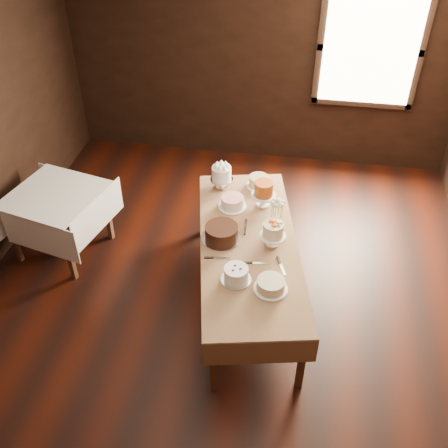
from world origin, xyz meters
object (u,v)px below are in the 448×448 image
display_table (249,247)px  cake_caramel (263,195)px  cake_swirl (236,275)px  cake_server_b (283,269)px  cake_flowers (273,235)px  flower_vase (276,223)px  side_table (56,201)px  cake_lattice (232,203)px  cake_server_d (277,223)px  cake_speckled (258,182)px  cake_chocolate (222,233)px  cake_cream (271,285)px  cake_server_c (246,224)px  cake_meringue (222,178)px  cake_server_e (222,258)px  cake_server_a (261,263)px

display_table → cake_caramel: (0.06, 0.61, 0.18)m
cake_swirl → cake_server_b: bearing=27.1°
cake_flowers → flower_vase: size_ratio=2.01×
cake_swirl → side_table: bearing=156.6°
cake_lattice → cake_server_d: size_ratio=1.36×
side_table → flower_vase: flower_vase is taller
side_table → cake_speckled: bearing=15.1°
cake_lattice → cake_server_d: bearing=-21.6°
side_table → cake_lattice: 1.85m
cake_chocolate → cake_server_d: bearing=33.1°
cake_swirl → cake_cream: cake_swirl is taller
cake_flowers → cake_server_d: (0.02, 0.32, -0.11)m
cake_caramel → cake_swirl: size_ratio=1.09×
cake_flowers → cake_cream: 0.58m
display_table → cake_chocolate: bearing=176.0°
cake_swirl → cake_server_c: size_ratio=1.10×
cake_meringue → cake_server_d: (0.64, -0.51, -0.11)m
cake_speckled → cake_server_b: (0.36, -1.24, -0.05)m
cake_lattice → flower_vase: bearing=-30.2°
cake_chocolate → cake_swirl: 0.56m
cake_server_e → cake_meringue: bearing=92.1°
cake_server_c → side_table: bearing=83.1°
side_table → cake_caramel: size_ratio=3.71×
side_table → cake_server_e: (1.87, -0.63, 0.05)m
cake_chocolate → cake_server_b: bearing=-28.1°
cake_lattice → cake_speckled: bearing=62.0°
cake_server_a → cake_server_e: same height
cake_caramel → cake_server_d: cake_caramel is taller
cake_cream → cake_chocolate: bearing=131.9°
cake_speckled → cake_swirl: cake_swirl is taller
cake_lattice → display_table: bearing=-65.6°
cake_server_e → flower_vase: flower_vase is taller
cake_caramel → cake_chocolate: 0.68m
side_table → cake_caramel: bearing=6.0°
side_table → cake_server_b: (2.42, -0.68, 0.05)m
cake_server_a → cake_server_d: 0.60m
cake_speckled → cake_cream: (0.28, -1.49, -0.01)m
flower_vase → cake_cream: bearing=-87.9°
cake_speckled → flower_vase: size_ratio=2.17×
display_table → side_table: bearing=169.6°
side_table → display_table: bearing=-10.4°
cake_speckled → cake_server_a: (0.17, -1.19, -0.05)m
cake_chocolate → cake_server_e: 0.28m
flower_vase → cake_server_d: bearing=85.4°
cake_flowers → cake_swirl: 0.58m
side_table → cake_server_a: (2.22, -0.64, 0.05)m
side_table → cake_caramel: 2.16m
cake_lattice → cake_server_a: bearing=-64.0°
cake_meringue → cake_swirl: cake_meringue is taller
cake_chocolate → cake_server_b: cake_chocolate is taller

